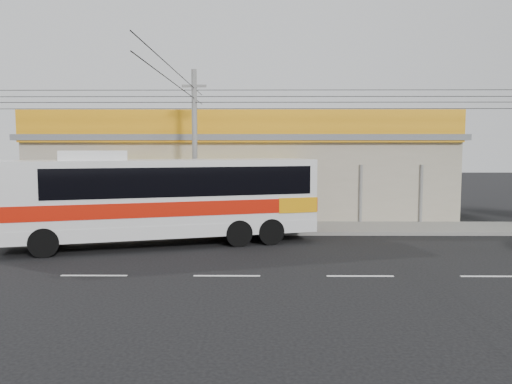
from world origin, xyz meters
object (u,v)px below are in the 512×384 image
(coach_bus, at_px, (167,195))
(motorbike_dark, at_px, (3,214))
(motorbike_red, at_px, (145,220))
(utility_pole, at_px, (194,98))

(coach_bus, bearing_deg, motorbike_dark, 140.97)
(motorbike_red, relative_size, motorbike_dark, 0.97)
(motorbike_dark, relative_size, utility_pole, 0.06)
(coach_bus, height_order, utility_pole, utility_pole)
(coach_bus, height_order, motorbike_dark, coach_bus)
(coach_bus, distance_m, utility_pole, 5.12)
(motorbike_red, bearing_deg, coach_bus, -158.67)
(motorbike_dark, height_order, utility_pole, utility_pole)
(coach_bus, relative_size, motorbike_red, 6.51)
(motorbike_red, xyz_separation_m, motorbike_dark, (-6.88, 1.12, 0.09))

